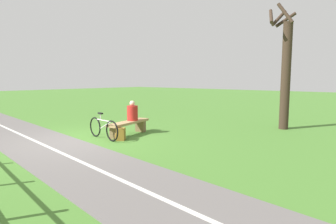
% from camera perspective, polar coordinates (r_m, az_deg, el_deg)
% --- Properties ---
extents(ground_plane, '(80.00, 80.00, 0.00)m').
position_cam_1_polar(ground_plane, '(9.28, -17.96, -5.54)').
color(ground_plane, '#477A2D').
extents(paved_path, '(5.58, 36.05, 0.02)m').
position_cam_1_polar(paved_path, '(5.39, -7.80, -14.12)').
color(paved_path, '#66605E').
rests_on(paved_path, ground_plane).
extents(path_centre_line, '(3.13, 31.87, 0.00)m').
position_cam_1_polar(path_centre_line, '(5.39, -7.80, -14.02)').
color(path_centre_line, silver).
rests_on(path_centre_line, paved_path).
extents(bench, '(1.95, 0.81, 0.47)m').
position_cam_1_polar(bench, '(9.78, -7.87, -2.67)').
color(bench, '#A88456').
rests_on(bench, ground_plane).
extents(person_seated, '(0.45, 0.45, 0.69)m').
position_cam_1_polar(person_seated, '(9.90, -7.14, -0.06)').
color(person_seated, '#B2231E').
rests_on(person_seated, bench).
extents(bicycle, '(0.19, 1.66, 0.84)m').
position_cam_1_polar(bicycle, '(9.29, -12.84, -3.17)').
color(bicycle, black).
rests_on(bicycle, ground_plane).
extents(backpack, '(0.36, 0.37, 0.39)m').
position_cam_1_polar(backpack, '(9.01, -9.45, -4.42)').
color(backpack, olive).
rests_on(backpack, ground_plane).
extents(tree_far_right, '(1.40, 1.17, 4.66)m').
position_cam_1_polar(tree_far_right, '(11.62, 22.39, 7.82)').
color(tree_far_right, '#38281E').
rests_on(tree_far_right, ground_plane).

